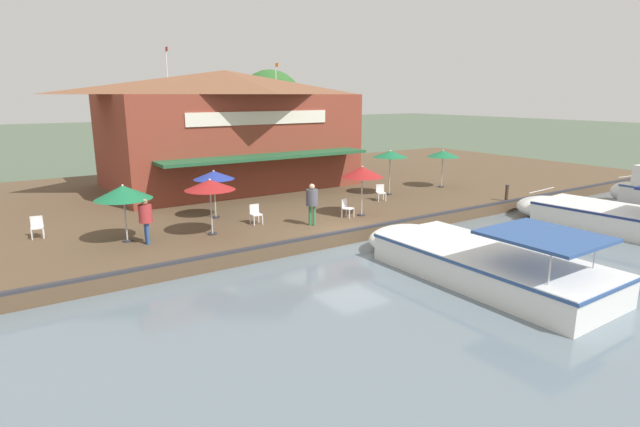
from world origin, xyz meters
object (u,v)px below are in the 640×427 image
patio_umbrella_mid_patio_left (362,172)px  motorboat_far_downstream (469,258)px  patio_umbrella_far_corner (210,185)px  patio_umbrella_near_quay_edge (443,154)px  tree_upstream_bank (270,105)px  person_mid_patio (146,216)px  motorboat_nearest_quay (613,217)px  patio_umbrella_back_row (123,192)px  waterfront_restaurant (227,128)px  patio_umbrella_mid_patio_right (214,175)px  cafe_chair_mid_patio (347,207)px  person_near_entrance (312,199)px  patio_umbrella_by_entrance (390,154)px  cafe_chair_far_corner_seat (255,213)px  cafe_chair_under_first_umbrella (381,192)px  mooring_post (507,193)px  cafe_chair_facing_river (37,226)px

patio_umbrella_mid_patio_left → motorboat_far_downstream: 7.41m
patio_umbrella_far_corner → patio_umbrella_near_quay_edge: bearing=98.4°
tree_upstream_bank → person_mid_patio: bearing=-42.2°
motorboat_nearest_quay → patio_umbrella_back_row: bearing=-113.9°
waterfront_restaurant → patio_umbrella_near_quay_edge: 13.28m
patio_umbrella_mid_patio_right → patio_umbrella_near_quay_edge: 14.53m
patio_umbrella_mid_patio_left → cafe_chair_mid_patio: patio_umbrella_mid_patio_left is taller
cafe_chair_mid_patio → person_near_entrance: 2.25m
patio_umbrella_near_quay_edge → person_mid_patio: (2.22, -18.27, -0.94)m
patio_umbrella_near_quay_edge → patio_umbrella_by_entrance: patio_umbrella_by_entrance is taller
patio_umbrella_mid_patio_right → cafe_chair_far_corner_seat: bearing=28.0°
cafe_chair_under_first_umbrella → patio_umbrella_mid_patio_left: bearing=-54.4°
motorboat_far_downstream → tree_upstream_bank: 23.20m
cafe_chair_under_first_umbrella → person_mid_patio: size_ratio=0.49×
cafe_chair_far_corner_seat → person_mid_patio: (0.49, -4.79, 0.63)m
patio_umbrella_near_quay_edge → patio_umbrella_far_corner: 15.89m
patio_umbrella_mid_patio_left → patio_umbrella_mid_patio_right: bearing=-119.8°
waterfront_restaurant → tree_upstream_bank: size_ratio=2.00×
tree_upstream_bank → patio_umbrella_back_row: bearing=-45.0°
patio_umbrella_mid_patio_left → cafe_chair_far_corner_seat: bearing=-106.0°
person_mid_patio → tree_upstream_bank: bearing=137.8°
cafe_chair_mid_patio → person_mid_patio: (-0.77, -8.81, 0.63)m
cafe_chair_under_first_umbrella → mooring_post: mooring_post is taller
motorboat_nearest_quay → waterfront_restaurant: bearing=-149.1°
patio_umbrella_far_corner → cafe_chair_facing_river: patio_umbrella_far_corner is taller
person_near_entrance → motorboat_far_downstream: bearing=16.5°
motorboat_nearest_quay → tree_upstream_bank: size_ratio=1.32×
patio_umbrella_by_entrance → patio_umbrella_mid_patio_left: (3.10, -4.43, -0.23)m
mooring_post → patio_umbrella_mid_patio_left: bearing=-101.2°
patio_umbrella_by_entrance → cafe_chair_under_first_umbrella: (0.97, -1.46, -1.81)m
cafe_chair_under_first_umbrella → person_mid_patio: person_mid_patio is taller
waterfront_restaurant → patio_umbrella_far_corner: (10.44, -5.32, -1.49)m
cafe_chair_far_corner_seat → patio_umbrella_near_quay_edge: bearing=97.3°
person_near_entrance → motorboat_far_downstream: size_ratio=0.20×
cafe_chair_facing_river → cafe_chair_under_first_umbrella: size_ratio=1.00×
patio_umbrella_far_corner → cafe_chair_facing_river: (-3.39, -5.92, -1.56)m
patio_umbrella_far_corner → cafe_chair_under_first_umbrella: size_ratio=2.69×
waterfront_restaurant → cafe_chair_far_corner_seat: (9.85, -3.08, -3.05)m
patio_umbrella_mid_patio_right → patio_umbrella_far_corner: (2.57, -1.19, 0.06)m
cafe_chair_far_corner_seat → cafe_chair_mid_patio: bearing=72.5°
patio_umbrella_back_row → motorboat_nearest_quay: size_ratio=0.23×
patio_umbrella_near_quay_edge → person_mid_patio: size_ratio=1.30×
patio_umbrella_mid_patio_left → person_near_entrance: patio_umbrella_mid_patio_left is taller
patio_umbrella_mid_patio_left → cafe_chair_mid_patio: (-0.11, -0.79, -1.59)m
cafe_chair_facing_river → person_mid_patio: size_ratio=0.49×
patio_umbrella_by_entrance → waterfront_restaurant: bearing=-142.8°
patio_umbrella_mid_patio_right → patio_umbrella_by_entrance: patio_umbrella_by_entrance is taller
cafe_chair_under_first_umbrella → motorboat_far_downstream: bearing=-22.7°
cafe_chair_under_first_umbrella → mooring_post: size_ratio=0.98×
patio_umbrella_mid_patio_right → cafe_chair_far_corner_seat: patio_umbrella_mid_patio_right is taller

